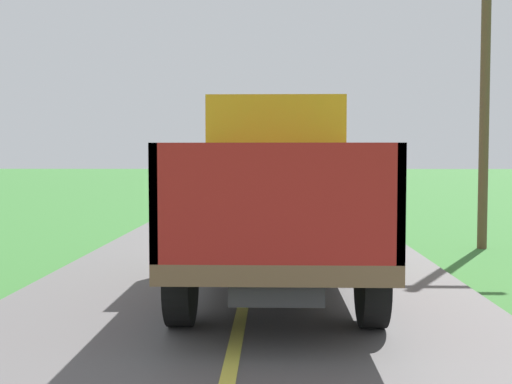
% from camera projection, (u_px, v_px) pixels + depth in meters
% --- Properties ---
extents(banana_truck_near, '(2.38, 5.82, 2.80)m').
position_uv_depth(banana_truck_near, '(277.00, 190.00, 9.52)').
color(banana_truck_near, '#2D2D30').
rests_on(banana_truck_near, road_surface).
extents(utility_pole_roadside, '(2.51, 0.20, 6.77)m').
position_uv_depth(utility_pole_roadside, '(485.00, 71.00, 13.54)').
color(utility_pole_roadside, brown).
rests_on(utility_pole_roadside, ground).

